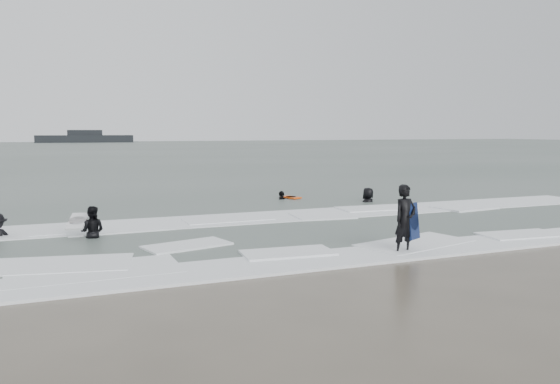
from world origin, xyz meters
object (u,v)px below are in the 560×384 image
object	(u,v)px
surfer_centre	(404,254)
vessel_horizon	(85,138)
surfer_right_far	(368,203)
surfer_wading	(92,239)
surfer_right_near	(282,200)

from	to	relation	value
surfer_centre	vessel_horizon	size ratio (longest dim) A/B	0.07
surfer_centre	vessel_horizon	bearing A→B (deg)	82.66
surfer_centre	vessel_horizon	world-z (taller)	vessel_horizon
surfer_right_far	vessel_horizon	xyz separation A→B (m)	(-7.72, 139.09, 1.29)
surfer_centre	surfer_right_far	world-z (taller)	surfer_centre
surfer_centre	surfer_wading	bearing A→B (deg)	137.55
vessel_horizon	surfer_right_far	bearing A→B (deg)	-86.82
surfer_right_near	vessel_horizon	distance (m)	136.88
surfer_right_near	surfer_right_far	world-z (taller)	surfer_right_far
surfer_centre	surfer_right_far	size ratio (longest dim) A/B	1.01
surfer_wading	surfer_centre	bearing A→B (deg)	164.46
surfer_right_far	surfer_wading	bearing A→B (deg)	-19.39
surfer_right_near	vessel_horizon	bearing A→B (deg)	-124.65
surfer_centre	surfer_right_far	xyz separation A→B (m)	(4.36, 9.26, 0.00)
surfer_right_near	vessel_horizon	world-z (taller)	vessel_horizon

